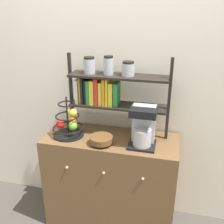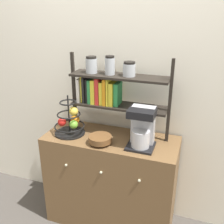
% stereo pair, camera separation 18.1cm
% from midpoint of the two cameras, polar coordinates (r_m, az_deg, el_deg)
% --- Properties ---
extents(wall_back, '(7.00, 0.05, 2.60)m').
position_cam_midpoint_polar(wall_back, '(2.27, -0.91, 7.25)').
color(wall_back, silver).
rests_on(wall_back, ground_plane).
extents(sideboard, '(1.12, 0.47, 0.86)m').
position_cam_midpoint_polar(sideboard, '(2.42, -2.47, -14.78)').
color(sideboard, brown).
rests_on(sideboard, ground_plane).
extents(coffee_maker, '(0.21, 0.20, 0.32)m').
position_cam_midpoint_polar(coffee_maker, '(2.02, 4.25, -3.26)').
color(coffee_maker, black).
rests_on(coffee_maker, sideboard).
extents(fruit_stand, '(0.26, 0.26, 0.34)m').
position_cam_midpoint_polar(fruit_stand, '(2.23, -11.71, -2.33)').
color(fruit_stand, black).
rests_on(fruit_stand, sideboard).
extents(wooden_bowl, '(0.18, 0.18, 0.07)m').
position_cam_midpoint_polar(wooden_bowl, '(2.08, -4.87, -6.08)').
color(wooden_bowl, brown).
rests_on(wooden_bowl, sideboard).
extents(shelf_hutch, '(0.84, 0.20, 0.67)m').
position_cam_midpoint_polar(shelf_hutch, '(2.14, -3.68, 5.34)').
color(shelf_hutch, black).
rests_on(shelf_hutch, sideboard).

